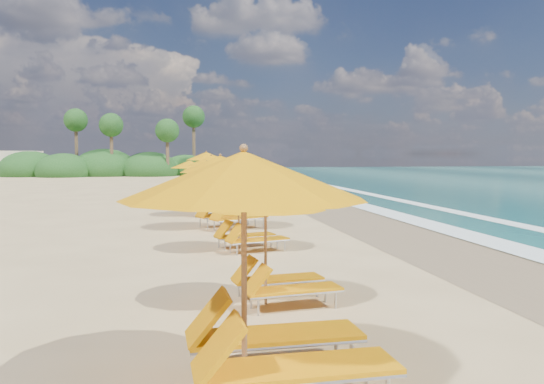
% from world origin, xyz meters
% --- Properties ---
extents(ground, '(160.00, 160.00, 0.00)m').
position_xyz_m(ground, '(0.00, 0.00, 0.00)').
color(ground, tan).
rests_on(ground, ground).
extents(wet_sand, '(4.00, 160.00, 0.01)m').
position_xyz_m(wet_sand, '(4.00, 0.00, 0.01)').
color(wet_sand, '#84704E').
rests_on(wet_sand, ground).
extents(surf_foam, '(4.00, 160.00, 0.01)m').
position_xyz_m(surf_foam, '(6.70, 0.00, 0.03)').
color(surf_foam, white).
rests_on(surf_foam, ground).
extents(station_1, '(2.83, 2.63, 2.58)m').
position_xyz_m(station_1, '(-2.29, -12.46, 1.45)').
color(station_1, olive).
rests_on(station_1, ground).
extents(station_2, '(2.37, 2.24, 2.02)m').
position_xyz_m(station_2, '(-1.58, -9.22, 1.13)').
color(station_2, olive).
rests_on(station_2, ground).
extents(station_3, '(2.59, 2.52, 2.06)m').
position_xyz_m(station_3, '(-1.45, -4.15, 1.15)').
color(station_3, olive).
rests_on(station_3, ground).
extents(station_4, '(3.27, 3.26, 2.49)m').
position_xyz_m(station_4, '(-1.55, 0.07, 1.39)').
color(station_4, olive).
rests_on(station_4, ground).
extents(station_5, '(2.76, 2.67, 2.22)m').
position_xyz_m(station_5, '(-1.77, 3.93, 1.25)').
color(station_5, olive).
rests_on(station_5, ground).
extents(station_6, '(3.01, 2.91, 2.45)m').
position_xyz_m(station_6, '(-1.31, 8.25, 1.37)').
color(station_6, olive).
rests_on(station_6, ground).
extents(station_7, '(2.70, 2.62, 2.16)m').
position_xyz_m(station_7, '(-2.24, 12.76, 1.21)').
color(station_7, olive).
rests_on(station_7, ground).
extents(station_8, '(3.39, 3.32, 2.66)m').
position_xyz_m(station_8, '(-1.05, 16.99, 1.49)').
color(station_8, olive).
rests_on(station_8, ground).
extents(treeline, '(25.80, 8.80, 9.74)m').
position_xyz_m(treeline, '(-9.94, 45.51, 1.00)').
color(treeline, '#163D14').
rests_on(treeline, ground).
extents(beach_building, '(7.00, 5.00, 2.80)m').
position_xyz_m(beach_building, '(-22.00, 48.00, 1.40)').
color(beach_building, beige).
rests_on(beach_building, ground).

